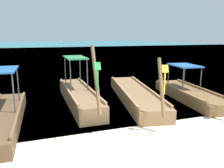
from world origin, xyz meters
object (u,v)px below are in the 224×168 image
(longtail_boat_yellow_ribbon, at_px, (135,95))
(longtail_boat_pink_ribbon, at_px, (190,94))
(longtail_boat_orange_ribbon, at_px, (5,116))
(longtail_boat_green_ribbon, at_px, (79,96))

(longtail_boat_yellow_ribbon, relative_size, longtail_boat_pink_ribbon, 1.27)
(longtail_boat_pink_ribbon, bearing_deg, longtail_boat_orange_ribbon, -176.12)
(longtail_boat_orange_ribbon, height_order, longtail_boat_pink_ribbon, longtail_boat_orange_ribbon)
(longtail_boat_green_ribbon, height_order, longtail_boat_yellow_ribbon, longtail_boat_green_ribbon)
(longtail_boat_green_ribbon, distance_m, longtail_boat_yellow_ribbon, 2.71)
(longtail_boat_orange_ribbon, distance_m, longtail_boat_pink_ribbon, 8.38)
(longtail_boat_green_ribbon, bearing_deg, longtail_boat_pink_ribbon, -11.65)
(longtail_boat_orange_ribbon, distance_m, longtail_boat_yellow_ribbon, 5.86)
(longtail_boat_orange_ribbon, height_order, longtail_boat_yellow_ribbon, longtail_boat_orange_ribbon)
(longtail_boat_yellow_ribbon, bearing_deg, longtail_boat_pink_ribbon, -15.91)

